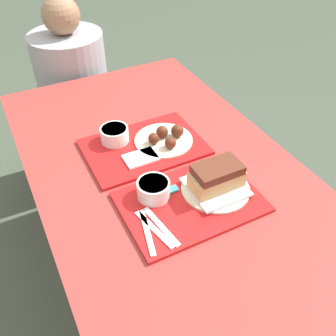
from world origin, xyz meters
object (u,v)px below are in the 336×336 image
Objects in this scene: person_seated_across at (71,73)px; bowl_coleslaw_near at (154,189)px; tray_far at (144,147)px; brisket_sandwich_plate at (216,180)px; tray_near at (190,202)px; wings_plate_far at (165,138)px; bowl_coleslaw_far at (114,134)px.

bowl_coleslaw_near is at bearing -92.09° from person_seated_across.
tray_far is 1.95× the size of brisket_sandwich_plate.
wings_plate_far reaches higher than tray_near.
wings_plate_far is (0.08, -0.01, 0.02)m from tray_far.
bowl_coleslaw_near is 1.11m from person_seated_across.
bowl_coleslaw_near is (-0.08, -0.25, 0.04)m from tray_far.
bowl_coleslaw_far is at bearing 151.43° from wings_plate_far.
bowl_coleslaw_far is at bearing -93.22° from person_seated_across.
brisket_sandwich_plate is at bearing -84.85° from wings_plate_far.
bowl_coleslaw_far is at bearing 103.57° from tray_near.
brisket_sandwich_plate is (0.11, -0.31, 0.05)m from tray_far.
tray_near is 1.97× the size of wings_plate_far.
wings_plate_far is at bearing 95.15° from brisket_sandwich_plate.
wings_plate_far is at bearing -8.59° from tray_far.
tray_near is at bearing -102.41° from wings_plate_far.
wings_plate_far is (0.16, 0.24, -0.01)m from bowl_coleslaw_near.
bowl_coleslaw_far is 0.19m from wings_plate_far.
brisket_sandwich_plate is 2.11× the size of bowl_coleslaw_far.
tray_near is at bearing -87.60° from tray_far.
brisket_sandwich_plate reaches higher than tray_far.
wings_plate_far is 0.33× the size of person_seated_across.
tray_far is 0.86m from person_seated_across.
tray_far is at bearing 92.40° from tray_near.
wings_plate_far is at bearing -82.16° from person_seated_across.
person_seated_across is at bearing 86.78° from bowl_coleslaw_far.
tray_far is at bearing -42.98° from bowl_coleslaw_far.
person_seated_across is (-0.05, 1.17, -0.08)m from tray_near.
brisket_sandwich_plate reaches higher than bowl_coleslaw_far.
bowl_coleslaw_near is at bearing -124.08° from wings_plate_far.
brisket_sandwich_plate is 0.33× the size of person_seated_across.
bowl_coleslaw_far is (-0.08, 0.08, 0.04)m from tray_far.
bowl_coleslaw_near is 0.28m from wings_plate_far.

